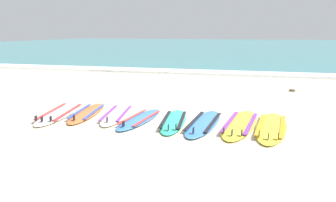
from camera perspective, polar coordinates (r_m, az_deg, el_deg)
ground_plane at (r=7.42m, az=1.61°, el=-2.76°), size 80.00×80.00×0.00m
sea at (r=44.20m, az=12.73°, el=9.34°), size 80.00×60.00×0.10m
wave_foam_strip at (r=14.96m, az=8.39°, el=4.84°), size 80.00×1.26×0.11m
surfboard_0 at (r=8.03m, az=-18.14°, el=-1.95°), size 0.95×2.37×0.18m
surfboard_1 at (r=7.86m, az=-13.80°, el=-1.99°), size 0.79×2.06×0.18m
surfboard_2 at (r=7.59m, az=-8.86°, el=-2.28°), size 0.84×2.10×0.18m
surfboard_3 at (r=7.13m, az=-4.88°, el=-3.11°), size 0.67×1.95×0.18m
surfboard_4 at (r=6.95m, az=0.94°, el=-3.47°), size 0.72×2.03×0.18m
surfboard_5 at (r=6.84m, az=6.17°, el=-3.78°), size 0.70×2.22×0.18m
surfboard_6 at (r=6.89m, az=12.35°, el=-3.89°), size 0.86×2.42×0.18m
surfboard_7 at (r=6.83m, az=17.40°, el=-4.30°), size 0.80×2.37×0.18m
seaweed_clump_near_shoreline at (r=11.26m, az=20.66°, el=1.76°), size 0.21×0.17×0.07m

